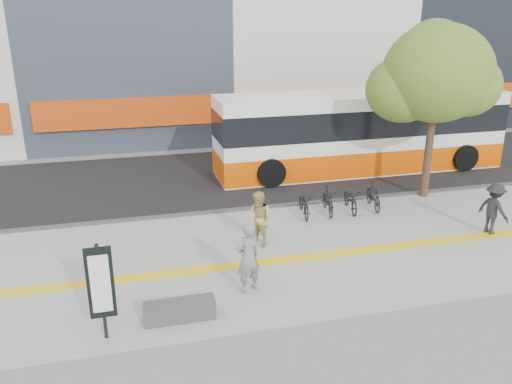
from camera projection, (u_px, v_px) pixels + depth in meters
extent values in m
plane|color=slate|center=(275.00, 282.00, 13.48)|extent=(120.00, 120.00, 0.00)
cube|color=gray|center=(260.00, 256.00, 14.84)|extent=(40.00, 7.00, 0.08)
cube|color=gold|center=(265.00, 262.00, 14.37)|extent=(40.00, 0.45, 0.01)
cube|color=black|center=(214.00, 178.00, 21.68)|extent=(40.00, 8.00, 0.06)
cube|color=#333335|center=(234.00, 211.00, 18.02)|extent=(40.00, 0.25, 0.14)
cube|color=#C5410C|center=(234.00, 107.00, 26.10)|extent=(19.00, 0.50, 1.40)
cube|color=#333335|center=(180.00, 310.00, 11.67)|extent=(1.60, 0.45, 0.45)
cylinder|color=black|center=(102.00, 292.00, 10.72)|extent=(0.08, 0.08, 2.20)
cube|color=black|center=(101.00, 283.00, 10.65)|extent=(0.55, 0.08, 1.60)
cube|color=white|center=(100.00, 284.00, 10.60)|extent=(0.40, 0.02, 1.30)
cylinder|color=#362518|center=(428.00, 154.00, 18.91)|extent=(0.28, 0.28, 3.20)
ellipsoid|color=#426F25|center=(438.00, 73.00, 17.93)|extent=(3.80, 3.80, 3.42)
ellipsoid|color=#426F25|center=(402.00, 89.00, 18.35)|extent=(2.60, 2.60, 2.34)
ellipsoid|color=#426F25|center=(466.00, 85.00, 17.91)|extent=(2.40, 2.40, 2.16)
ellipsoid|color=#426F25|center=(435.00, 47.00, 18.46)|extent=(2.20, 2.20, 1.98)
cube|color=white|center=(361.00, 132.00, 22.15)|extent=(12.41, 2.59, 3.31)
cube|color=#E45003|center=(359.00, 157.00, 22.52)|extent=(12.44, 2.61, 1.03)
cube|color=black|center=(362.00, 119.00, 21.96)|extent=(12.44, 2.61, 1.14)
cylinder|color=black|center=(271.00, 173.00, 20.31)|extent=(1.14, 0.36, 1.14)
cylinder|color=black|center=(255.00, 156.00, 22.67)|extent=(1.14, 0.36, 1.14)
cylinder|color=black|center=(465.00, 158.00, 22.37)|extent=(1.14, 0.36, 1.14)
cylinder|color=black|center=(431.00, 143.00, 24.72)|extent=(1.14, 0.36, 1.14)
imported|color=black|center=(304.00, 204.00, 17.49)|extent=(0.81, 1.66, 0.83)
imported|color=black|center=(328.00, 200.00, 17.67)|extent=(0.69, 1.59, 0.93)
imported|color=black|center=(351.00, 199.00, 17.89)|extent=(0.81, 1.66, 0.83)
imported|color=black|center=(374.00, 196.00, 18.07)|extent=(0.69, 1.59, 0.93)
imported|color=black|center=(248.00, 257.00, 12.64)|extent=(0.78, 0.65, 1.82)
imported|color=tan|center=(259.00, 219.00, 15.12)|extent=(0.94, 1.01, 1.66)
imported|color=black|center=(494.00, 209.00, 15.97)|extent=(0.83, 1.16, 1.62)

